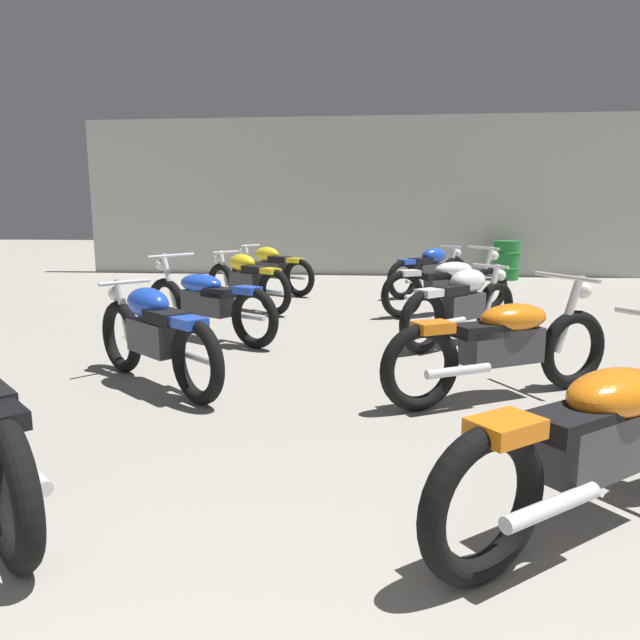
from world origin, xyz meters
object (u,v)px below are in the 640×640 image
Objects in this scene: motorcycle_left_row_5 at (271,268)px; motorcycle_right_row_5 at (430,270)px; motorcycle_right_row_3 at (462,304)px; motorcycle_right_row_4 at (448,284)px; motorcycle_left_row_3 at (207,301)px; motorcycle_left_row_4 at (246,280)px; motorcycle_left_row_2 at (155,334)px; oil_drum at (506,260)px; motorcycle_right_row_2 at (503,344)px; motorcycle_right_row_1 at (601,438)px.

motorcycle_right_row_5 is at bearing -0.84° from motorcycle_left_row_5.
motorcycle_right_row_3 is 1.95m from motorcycle_right_row_4.
motorcycle_left_row_3 is at bearing -179.32° from motorcycle_right_row_3.
motorcycle_left_row_2 is at bearing -88.35° from motorcycle_left_row_4.
motorcycle_right_row_3 is at bearing -53.37° from motorcycle_left_row_5.
motorcycle_left_row_3 is 1.30× the size of motorcycle_right_row_3.
motorcycle_right_row_5 is at bearing -124.35° from oil_drum.
motorcycle_right_row_4 reaches higher than motorcycle_right_row_3.
motorcycle_left_row_5 is (0.04, 1.83, 0.00)m from motorcycle_left_row_4.
motorcycle_left_row_5 is at bearing 116.72° from motorcycle_right_row_2.
motorcycle_right_row_4 is (3.00, -0.11, -0.01)m from motorcycle_left_row_4.
motorcycle_left_row_3 reaches higher than motorcycle_left_row_4.
motorcycle_right_row_4 reaches higher than motorcycle_left_row_2.
motorcycle_right_row_3 is (-0.05, 1.97, 0.01)m from motorcycle_right_row_2.
motorcycle_left_row_4 is at bearing 126.55° from motorcycle_right_row_2.
oil_drum is at bearing 74.40° from motorcycle_right_row_3.
motorcycle_right_row_3 is 6.86m from oil_drum.
motorcycle_left_row_3 reaches higher than motorcycle_right_row_5.
motorcycle_right_row_4 is 2.30× the size of oil_drum.
oil_drum is (4.78, 4.54, -0.03)m from motorcycle_left_row_4.
motorcycle_right_row_5 is at bearing 90.93° from motorcycle_right_row_2.
motorcycle_right_row_2 is 5.82m from motorcycle_right_row_5.
motorcycle_left_row_4 and motorcycle_right_row_3 have the same top height.
motorcycle_left_row_3 is 4.84m from motorcycle_right_row_5.
motorcycle_left_row_3 is at bearing 93.27° from motorcycle_left_row_2.
motorcycle_right_row_4 reaches higher than oil_drum.
oil_drum is (1.78, 4.65, -0.03)m from motorcycle_right_row_4.
motorcycle_right_row_3 is at bearing 34.13° from motorcycle_left_row_2.
motorcycle_right_row_1 is (2.92, -2.02, -0.01)m from motorcycle_left_row_2.
motorcycle_left_row_2 is at bearing -145.87° from motorcycle_right_row_3.
motorcycle_right_row_5 is at bearing 53.37° from motorcycle_left_row_3.
motorcycle_right_row_2 is (2.99, -4.03, -0.01)m from motorcycle_left_row_4.
oil_drum is at bearing 80.60° from motorcycle_right_row_1.
motorcycle_right_row_5 reaches higher than oil_drum.
motorcycle_right_row_4 is at bearing 88.05° from motorcycle_right_row_3.
oil_drum is (1.74, 10.54, -0.03)m from motorcycle_right_row_1.
motorcycle_left_row_2 is 3.98m from motorcycle_left_row_4.
motorcycle_left_row_5 is 1.18× the size of motorcycle_right_row_3.
motorcycle_right_row_3 is (2.89, -3.89, 0.00)m from motorcycle_left_row_5.
motorcycle_right_row_2 reaches higher than motorcycle_right_row_5.
motorcycle_right_row_1 is at bearing -88.99° from motorcycle_right_row_5.
motorcycle_right_row_1 is 1.15× the size of motorcycle_right_row_5.
motorcycle_left_row_5 is 0.89× the size of motorcycle_right_row_2.
motorcycle_left_row_3 is 4.94m from motorcycle_right_row_1.
motorcycle_right_row_1 reaches higher than motorcycle_right_row_3.
motorcycle_right_row_1 is at bearing -69.08° from motorcycle_left_row_5.
motorcycle_left_row_4 is at bearing 90.20° from motorcycle_left_row_3.
motorcycle_left_row_5 is at bearing 146.77° from motorcycle_right_row_4.
oil_drum is at bearing 55.65° from motorcycle_right_row_5.
motorcycle_right_row_5 is (-0.04, 3.85, 0.00)m from motorcycle_right_row_3.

